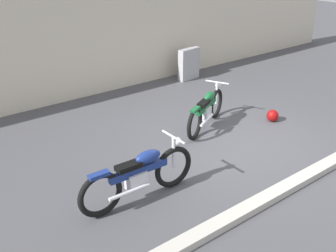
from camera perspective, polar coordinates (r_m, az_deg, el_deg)
ground_plane at (r=8.28m, az=9.49°, el=-2.61°), size 40.00×40.00×0.00m
building_wall at (r=11.07m, az=-7.51°, el=13.63°), size 18.00×0.30×3.33m
curb_strip at (r=7.41m, az=18.85°, el=-6.67°), size 18.00×0.24×0.12m
stone_marker at (r=11.95m, az=2.94°, el=8.66°), size 0.73×0.28×0.91m
helmet at (r=9.47m, az=14.42°, el=1.42°), size 0.27×0.27×0.27m
motorcycle_blue at (r=6.32m, az=-3.96°, el=-6.89°), size 2.06×0.58×0.93m
motorcycle_green at (r=8.80m, az=5.41°, el=2.31°), size 1.78×0.97×0.87m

